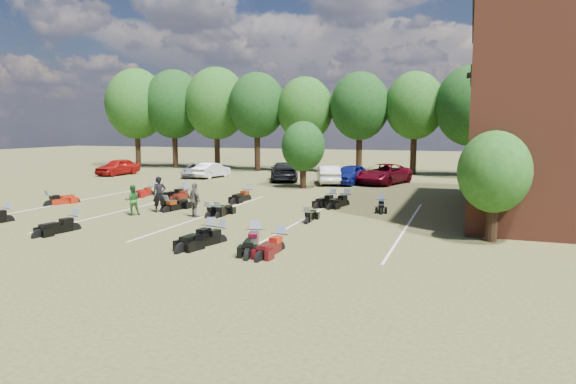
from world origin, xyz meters
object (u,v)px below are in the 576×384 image
at_px(motorcycle_3, 221,242).
at_px(person_black, 159,194).
at_px(car_4, 350,174).
at_px(car_0, 118,167).
at_px(person_grey, 195,200).
at_px(motorcycle_14, 187,199).
at_px(motorcycle_7, 49,206).
at_px(motorcycle_0, 8,222).
at_px(person_green, 132,200).

bearing_deg(motorcycle_3, person_black, 157.90).
bearing_deg(car_4, car_0, -168.64).
relative_size(car_0, person_grey, 2.61).
distance_m(car_4, motorcycle_14, 14.01).
relative_size(car_0, person_black, 2.37).
xyz_separation_m(person_grey, motorcycle_14, (-3.86, 5.69, -0.86)).
bearing_deg(motorcycle_7, car_4, -112.47).
bearing_deg(person_black, car_0, 96.13).
distance_m(motorcycle_3, motorcycle_7, 14.53).
xyz_separation_m(motorcycle_0, motorcycle_14, (3.95, 9.82, 0.00)).
bearing_deg(person_black, motorcycle_0, -174.43).
distance_m(person_grey, motorcycle_0, 8.88).
bearing_deg(person_green, motorcycle_14, -124.08).
relative_size(car_0, motorcycle_14, 2.06).
height_order(car_0, person_green, person_green).
relative_size(motorcycle_3, motorcycle_14, 0.98).
bearing_deg(person_grey, person_black, 17.19).
bearing_deg(person_black, car_4, 31.45).
relative_size(motorcycle_3, motorcycle_7, 0.96).
distance_m(person_black, motorcycle_7, 7.33).
xyz_separation_m(motorcycle_3, motorcycle_7, (-13.59, 5.15, 0.00)).
bearing_deg(motorcycle_7, person_grey, -165.62).
xyz_separation_m(person_grey, motorcycle_0, (-7.81, -4.13, -0.86)).
bearing_deg(car_4, person_black, -99.33).
bearing_deg(car_0, motorcycle_3, -37.81).
xyz_separation_m(car_0, motorcycle_3, (22.08, -22.30, -0.77)).
xyz_separation_m(car_0, person_grey, (18.29, -17.62, 0.09)).
distance_m(person_green, motorcycle_0, 5.80).
height_order(person_black, motorcycle_14, person_black).
bearing_deg(person_grey, car_0, -11.30).
bearing_deg(motorcycle_7, motorcycle_0, 130.40).
distance_m(person_black, motorcycle_14, 5.25).
xyz_separation_m(person_green, motorcycle_14, (-0.54, 6.23, -0.78)).
bearing_deg(car_4, motorcycle_0, -106.68).
relative_size(car_4, person_black, 2.41).
relative_size(car_0, person_green, 2.90).
xyz_separation_m(motorcycle_0, motorcycle_3, (11.61, -0.55, 0.00)).
height_order(person_black, person_grey, person_black).
relative_size(person_black, person_green, 1.22).
bearing_deg(person_green, person_grey, 150.27).
distance_m(car_4, person_green, 19.23).
distance_m(person_black, person_grey, 2.62).
xyz_separation_m(car_0, person_green, (14.97, -18.16, 0.01)).
xyz_separation_m(person_grey, motorcycle_3, (3.79, -4.68, -0.86)).
xyz_separation_m(car_4, motorcycle_0, (-11.87, -21.35, -0.78)).
distance_m(car_4, motorcycle_3, 21.91).
bearing_deg(motorcycle_7, motorcycle_3, 176.36).
distance_m(person_green, motorcycle_7, 6.60).
bearing_deg(person_black, person_green, -159.45).
relative_size(person_green, motorcycle_14, 0.71).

